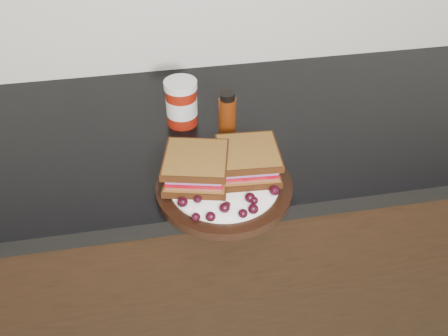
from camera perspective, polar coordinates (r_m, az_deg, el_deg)
The scene contains 32 objects.
base_cabinets at distance 1.52m, azimuth -4.83°, elevation -10.32°, with size 3.96×0.58×0.86m, color black.
countertop at distance 1.21m, azimuth -5.97°, elevation 3.49°, with size 3.98×0.60×0.04m, color black.
plate at distance 1.02m, azimuth 0.00°, elevation -2.20°, with size 0.28×0.28×0.02m, color black.
sandwich_left at distance 1.00m, azimuth -3.20°, elevation 0.02°, with size 0.13×0.13×0.06m, color brown, non-canonical shape.
sandwich_right at distance 1.02m, azimuth 2.75°, elevation 0.83°, with size 0.12×0.12×0.06m, color brown, non-canonical shape.
grape_0 at distance 0.96m, azimuth -4.75°, elevation -3.91°, with size 0.02×0.02×0.02m, color black.
grape_1 at distance 0.96m, azimuth -3.03°, elevation -3.59°, with size 0.02×0.02×0.02m, color black.
grape_2 at distance 0.93m, azimuth -3.23°, elevation -5.61°, with size 0.02×0.02×0.02m, color black.
grape_3 at distance 0.93m, azimuth -1.54°, elevation -5.57°, with size 0.02×0.02×0.02m, color black.
grape_4 at distance 0.94m, azimuth 0.07°, elevation -4.57°, with size 0.02×0.02×0.02m, color black.
grape_5 at distance 0.95m, azimuth 0.35°, elevation -4.24°, with size 0.01×0.01×0.01m, color black.
grape_6 at distance 0.93m, azimuth 2.18°, elevation -5.22°, with size 0.02×0.02×0.02m, color black.
grape_7 at distance 0.94m, azimuth 3.36°, elevation -4.69°, with size 0.02×0.02×0.02m, color black.
grape_8 at distance 0.96m, azimuth 3.47°, elevation -3.74°, with size 0.02×0.02×0.02m, color black.
grape_9 at distance 0.96m, azimuth 2.98°, elevation -3.39°, with size 0.02×0.02×0.02m, color black.
grape_10 at distance 0.98m, azimuth 5.80°, elevation -2.57°, with size 0.02×0.02×0.02m, color black.
grape_11 at distance 1.00m, azimuth 4.17°, elevation -1.68°, with size 0.02×0.02×0.02m, color black.
grape_12 at distance 1.00m, azimuth 5.33°, elevation -1.59°, with size 0.02×0.02×0.02m, color black.
grape_13 at distance 1.03m, azimuth 5.20°, elevation -0.33°, with size 0.02×0.02×0.01m, color black.
grape_14 at distance 1.04m, azimuth 4.10°, elevation 0.34°, with size 0.02×0.02×0.02m, color black.
grape_15 at distance 1.04m, azimuth 2.46°, elevation 0.18°, with size 0.02×0.02×0.02m, color black.
grape_16 at distance 1.04m, azimuth -2.96°, elevation 0.24°, with size 0.02×0.02×0.01m, color black.
grape_17 at distance 1.03m, azimuth -2.58°, elevation -0.06°, with size 0.02×0.02×0.02m, color black.
grape_18 at distance 1.03m, azimuth -4.51°, elevation -0.29°, with size 0.02×0.02×0.02m, color black.
grape_19 at distance 1.02m, azimuth -4.86°, elevation -0.85°, with size 0.02×0.02×0.02m, color black.
grape_20 at distance 0.99m, azimuth -3.78°, elevation -1.97°, with size 0.02×0.02×0.02m, color black.
grape_21 at distance 0.98m, azimuth -3.00°, elevation -2.60°, with size 0.02×0.02×0.02m, color black.
grape_22 at distance 1.02m, azimuth -3.14°, elevation -0.94°, with size 0.02×0.02×0.01m, color black.
grape_23 at distance 1.03m, azimuth -5.05°, elevation -0.43°, with size 0.02×0.02×0.02m, color black.
grape_24 at distance 1.00m, azimuth -4.44°, elevation -1.82°, with size 0.02×0.02×0.02m, color black.
condiment_jar at distance 1.19m, azimuth -4.88°, elevation 7.44°, with size 0.08×0.08×0.11m, color maroon.
oil_bottle at distance 1.15m, azimuth 0.38°, elevation 6.10°, with size 0.04×0.04×0.11m, color #531F08.
Camera 1 is at (-0.05, 0.72, 1.59)m, focal length 40.00 mm.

